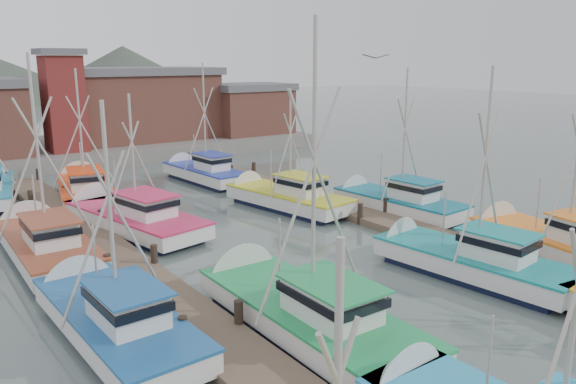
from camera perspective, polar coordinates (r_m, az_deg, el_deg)
ground at (r=24.01m, az=4.96°, el=-8.49°), size 260.00×260.00×0.00m
dock_left at (r=23.83m, az=-14.72°, el=-8.52°), size 2.30×46.00×1.50m
dock_right at (r=31.29m, az=9.85°, el=-2.98°), size 2.30×46.00×1.50m
quay at (r=56.35m, az=-20.48°, el=4.04°), size 44.00×16.00×1.20m
shed_center at (r=57.76m, az=-15.04°, el=8.73°), size 14.84×9.54×6.90m
shed_right at (r=60.06m, az=-4.00°, el=8.49°), size 8.48×6.36×5.20m
lookout_tower at (r=51.46m, az=-21.86°, el=8.68°), size 3.60×3.60×8.50m
boat_4 at (r=19.34m, az=1.03°, el=-11.82°), size 4.43×10.09×11.09m
boat_5 at (r=24.97m, az=17.24°, el=-6.52°), size 3.76×9.19×9.44m
boat_6 at (r=19.76m, az=-17.61°, el=-11.94°), size 3.57×9.23×8.54m
boat_7 at (r=28.64m, az=25.31°, el=-4.67°), size 4.32×9.63×9.18m
boat_8 at (r=31.19m, az=-15.90°, el=-2.47°), size 4.98×10.47×8.17m
boat_9 at (r=34.34m, az=-0.60°, el=-0.51°), size 4.14×9.37×8.01m
boat_10 at (r=28.28m, az=-23.56°, el=-4.70°), size 4.15×9.73×10.07m
boat_11 at (r=33.81m, az=10.54°, el=-0.95°), size 3.71×8.88×9.19m
boat_12 at (r=38.82m, az=-19.96°, el=0.31°), size 4.88×10.12×9.25m
boat_13 at (r=42.33m, az=-8.78°, el=2.00°), size 3.71×8.80×9.36m
gull_far at (r=26.34m, az=8.89°, el=13.40°), size 1.55×0.62×0.24m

